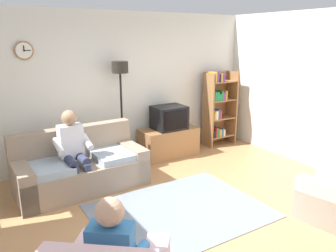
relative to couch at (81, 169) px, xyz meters
name	(u,v)px	position (x,y,z in m)	size (l,w,h in m)	color
ground_plane	(201,221)	(0.99, -1.73, -0.31)	(12.00, 12.00, 0.00)	#B27F51
back_wall_assembly	(114,88)	(0.98, 0.93, 1.04)	(6.20, 0.17, 2.70)	silver
couch	(81,169)	(0.00, 0.00, 0.00)	(1.93, 0.95, 0.90)	gray
tv_stand	(169,142)	(1.89, 0.52, -0.04)	(1.10, 0.56, 0.55)	olive
tv	(169,117)	(1.89, 0.50, 0.46)	(0.60, 0.49, 0.44)	black
bookshelf	(218,107)	(3.15, 0.59, 0.50)	(0.68, 0.36, 1.58)	olive
floor_lamp	(121,85)	(0.97, 0.62, 1.14)	(0.28, 0.28, 1.85)	black
area_rug	(180,211)	(0.88, -1.39, -0.31)	(2.20, 1.70, 0.01)	slate
person_on_couch	(74,148)	(-0.12, -0.11, 0.39)	(0.52, 0.55, 1.24)	silver
person_in_left_armchair	(115,252)	(-0.50, -2.54, 0.29)	(0.62, 0.64, 1.12)	#3372B2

